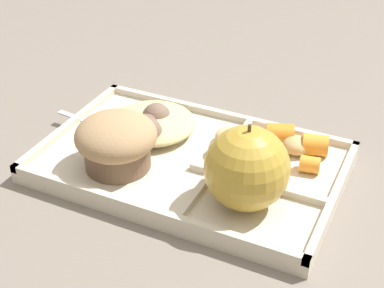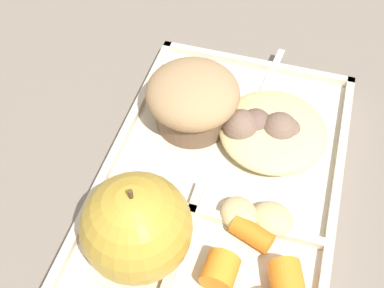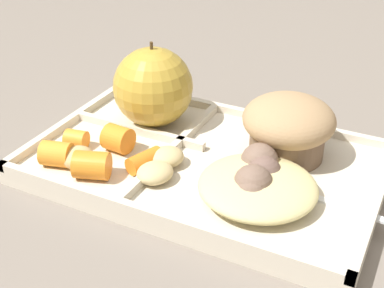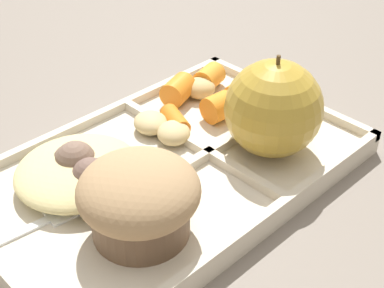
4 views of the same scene
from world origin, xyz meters
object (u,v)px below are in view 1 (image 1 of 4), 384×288
green_apple (247,168)px  plastic_fork (109,129)px  bran_muffin (116,141)px  lunch_tray (191,165)px

green_apple → plastic_fork: bearing=-16.4°
plastic_fork → bran_muffin: bearing=130.1°
lunch_tray → bran_muffin: bran_muffin is taller
lunch_tray → green_apple: size_ratio=3.60×
bran_muffin → plastic_fork: (0.05, -0.06, -0.03)m
lunch_tray → green_apple: (-0.09, 0.05, 0.05)m
lunch_tray → plastic_fork: bearing=-7.0°
lunch_tray → bran_muffin: size_ratio=3.74×
green_apple → bran_muffin: (0.16, 0.00, -0.01)m
lunch_tray → bran_muffin: 0.09m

